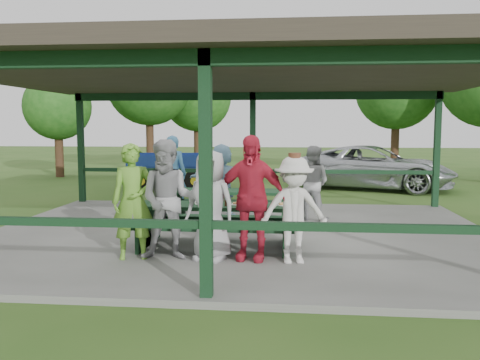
# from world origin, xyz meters

# --- Properties ---
(ground) EXTENTS (90.00, 90.00, 0.00)m
(ground) POSITION_xyz_m (0.00, 0.00, 0.00)
(ground) COLOR #2E531A
(ground) RESTS_ON ground
(concrete_slab) EXTENTS (10.00, 8.00, 0.10)m
(concrete_slab) POSITION_xyz_m (0.00, 0.00, 0.05)
(concrete_slab) COLOR #63635E
(concrete_slab) RESTS_ON ground
(pavilion_structure) EXTENTS (10.60, 8.60, 3.24)m
(pavilion_structure) POSITION_xyz_m (0.00, 0.00, 3.17)
(pavilion_structure) COLOR black
(pavilion_structure) RESTS_ON concrete_slab
(picnic_table_near) EXTENTS (2.77, 1.39, 0.75)m
(picnic_table_near) POSITION_xyz_m (-0.27, -1.20, 0.58)
(picnic_table_near) COLOR black
(picnic_table_near) RESTS_ON concrete_slab
(picnic_table_far) EXTENTS (2.64, 1.39, 0.75)m
(picnic_table_far) POSITION_xyz_m (-0.26, 0.80, 0.58)
(picnic_table_far) COLOR black
(picnic_table_far) RESTS_ON concrete_slab
(table_setting) EXTENTS (2.36, 0.45, 0.10)m
(table_setting) POSITION_xyz_m (-0.29, -1.17, 0.88)
(table_setting) COLOR white
(table_setting) RESTS_ON picnic_table_near
(contestant_green) EXTENTS (0.77, 0.61, 1.83)m
(contestant_green) POSITION_xyz_m (-1.45, -2.11, 1.02)
(contestant_green) COLOR #5C942B
(contestant_green) RESTS_ON concrete_slab
(contestant_grey_left) EXTENTS (0.98, 0.80, 1.89)m
(contestant_grey_left) POSITION_xyz_m (-0.88, -2.09, 1.05)
(contestant_grey_left) COLOR #969699
(contestant_grey_left) RESTS_ON concrete_slab
(contestant_grey_mid) EXTENTS (0.98, 0.80, 1.73)m
(contestant_grey_mid) POSITION_xyz_m (-0.23, -2.05, 0.96)
(contestant_grey_mid) COLOR gray
(contestant_grey_mid) RESTS_ON concrete_slab
(contestant_red) EXTENTS (1.21, 0.66, 1.97)m
(contestant_red) POSITION_xyz_m (0.40, -1.99, 1.08)
(contestant_red) COLOR #BA2035
(contestant_red) RESTS_ON concrete_slab
(contestant_white_fedora) EXTENTS (1.15, 0.77, 1.70)m
(contestant_white_fedora) POSITION_xyz_m (1.08, -2.11, 0.92)
(contestant_white_fedora) COLOR silver
(contestant_white_fedora) RESTS_ON concrete_slab
(spectator_lblue) EXTENTS (1.58, 0.51, 1.70)m
(spectator_lblue) POSITION_xyz_m (-0.56, 1.74, 0.95)
(spectator_lblue) COLOR #83AECA
(spectator_lblue) RESTS_ON concrete_slab
(spectator_blue) EXTENTS (0.70, 0.48, 1.88)m
(spectator_blue) POSITION_xyz_m (-1.85, 2.27, 1.04)
(spectator_blue) COLOR teal
(spectator_blue) RESTS_ON concrete_slab
(spectator_grey) EXTENTS (0.99, 0.90, 1.67)m
(spectator_grey) POSITION_xyz_m (1.50, 1.59, 0.94)
(spectator_grey) COLOR #97979A
(spectator_grey) RESTS_ON concrete_slab
(pickup_truck) EXTENTS (6.04, 4.19, 1.53)m
(pickup_truck) POSITION_xyz_m (3.93, 8.34, 0.77)
(pickup_truck) COLOR silver
(pickup_truck) RESTS_ON ground
(farm_trailer) EXTENTS (3.88, 1.92, 1.35)m
(farm_trailer) POSITION_xyz_m (-3.14, 7.53, 0.67)
(farm_trailer) COLOR navy
(farm_trailer) RESTS_ON ground
(tree_far_left) EXTENTS (3.99, 3.99, 6.24)m
(tree_far_left) POSITION_xyz_m (-5.61, 13.67, 4.23)
(tree_far_left) COLOR #332314
(tree_far_left) RESTS_ON ground
(tree_left) EXTENTS (3.47, 3.47, 5.42)m
(tree_left) POSITION_xyz_m (-3.72, 15.73, 3.66)
(tree_left) COLOR #332314
(tree_left) RESTS_ON ground
(tree_mid) EXTENTS (3.67, 3.67, 5.74)m
(tree_mid) POSITION_xyz_m (5.69, 13.66, 3.88)
(tree_mid) COLOR #332314
(tree_mid) RESTS_ON ground
(tree_edge_left) EXTENTS (2.88, 2.88, 4.50)m
(tree_edge_left) POSITION_xyz_m (-9.04, 11.41, 3.04)
(tree_edge_left) COLOR #332314
(tree_edge_left) RESTS_ON ground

